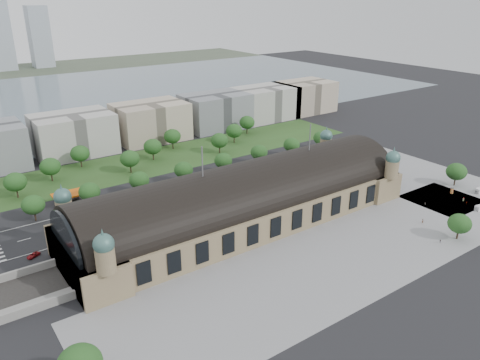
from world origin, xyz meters
TOP-DOWN VIEW (x-y plane):
  - ground at (0.00, 0.00)m, footprint 900.00×900.00m
  - station at (0.00, 0.00)m, footprint 150.00×48.40m
  - plaza_south at (10.00, -44.00)m, footprint 190.00×48.00m
  - plaza_east at (103.00, 0.00)m, footprint 56.00×100.00m
  - road_slab at (-20.00, 38.00)m, footprint 260.00×26.00m
  - grass_belt at (-15.00, 93.00)m, footprint 300.00×45.00m
  - petrol_station at (-53.91, 65.28)m, footprint 14.00×13.00m
  - lake at (0.00, 298.00)m, footprint 700.00×320.00m
  - far_shore at (0.00, 498.00)m, footprint 700.00×120.00m
  - far_tower_mid at (0.00, 508.00)m, footprint 24.00×24.00m
  - far_tower_right at (45.00, 508.00)m, footprint 24.00×24.00m
  - office_3 at (-30.00, 133.00)m, footprint 45.00×32.00m
  - office_4 at (20.00, 133.00)m, footprint 45.00×32.00m
  - office_5 at (70.00, 133.00)m, footprint 45.00×32.00m
  - office_6 at (115.00, 133.00)m, footprint 45.00×32.00m
  - office_7 at (155.00, 133.00)m, footprint 45.00×32.00m
  - tree_row_2 at (-72.00, 53.00)m, footprint 9.60×9.60m
  - tree_row_3 at (-48.00, 53.00)m, footprint 9.60×9.60m
  - tree_row_4 at (-24.00, 53.00)m, footprint 9.60×9.60m
  - tree_row_5 at (0.00, 53.00)m, footprint 9.60×9.60m
  - tree_row_6 at (24.00, 53.00)m, footprint 9.60×9.60m
  - tree_row_7 at (48.00, 53.00)m, footprint 9.60×9.60m
  - tree_row_8 at (72.00, 53.00)m, footprint 9.60×9.60m
  - tree_row_9 at (96.00, 53.00)m, footprint 9.60×9.60m
  - tree_belt_3 at (-73.00, 83.00)m, footprint 10.40×10.40m
  - tree_belt_4 at (-54.00, 95.00)m, footprint 10.40×10.40m
  - tree_belt_5 at (-35.00, 107.00)m, footprint 10.40×10.40m
  - tree_belt_6 at (-16.00, 83.00)m, footprint 10.40×10.40m
  - tree_belt_7 at (3.00, 95.00)m, footprint 10.40×10.40m
  - tree_belt_8 at (22.00, 107.00)m, footprint 10.40×10.40m
  - tree_belt_9 at (41.00, 83.00)m, footprint 10.40×10.40m
  - tree_belt_10 at (60.00, 95.00)m, footprint 10.40×10.40m
  - tree_belt_11 at (79.00, 107.00)m, footprint 10.40×10.40m
  - tree_plaza_ne at (110.00, -28.00)m, footprint 10.00×10.00m
  - tree_plaza_s at (60.00, -60.00)m, footprint 9.00×9.00m
  - traffic_car_2 at (-50.94, 30.64)m, footprint 5.96×3.19m
  - traffic_car_4 at (-8.65, 35.29)m, footprint 3.74×1.53m
  - traffic_car_5 at (41.68, 41.93)m, footprint 3.99×1.39m
  - traffic_car_6 at (58.96, 33.75)m, footprint 5.92×2.94m
  - parked_car_0 at (-52.90, 25.00)m, footprint 4.67×4.01m
  - parked_car_1 at (-80.00, 22.55)m, footprint 5.58×4.54m
  - parked_car_2 at (-68.42, 25.00)m, footprint 4.74×3.67m
  - parked_car_3 at (-43.99, 22.21)m, footprint 4.75×3.18m
  - parked_car_4 at (-43.75, 25.00)m, footprint 4.30×3.24m
  - parked_car_5 at (-27.05, 24.65)m, footprint 5.38×4.08m
  - parked_car_6 at (-24.08, 25.00)m, footprint 5.00×4.55m
  - bus_west at (-6.30, 27.00)m, footprint 11.35×3.05m
  - bus_mid at (0.68, 27.00)m, footprint 11.76×3.09m
  - bus_east at (36.96, 27.00)m, footprint 12.27×3.27m
  - van_south at (92.67, -51.15)m, footprint 5.84×2.96m
  - advertising_column at (99.57, -33.08)m, footprint 1.62×1.62m
  - pedestrian_1 at (60.78, -43.95)m, footprint 0.81×0.86m
  - pedestrian_2 at (77.37, -33.73)m, footprint 0.81×0.89m
  - pedestrian_3 at (93.62, -44.23)m, footprint 1.02×0.55m
  - pedestrian_4 at (51.46, -58.15)m, footprint 1.06×0.91m
  - pedestrian_5 at (96.07, -41.24)m, footprint 0.65×0.96m

SIDE VIEW (x-z plane):
  - ground at x=0.00m, z-range 0.00..0.00m
  - plaza_south at x=10.00m, z-range -0.06..0.06m
  - plaza_east at x=103.00m, z-range -0.06..0.06m
  - road_slab at x=-20.00m, z-range -0.05..0.05m
  - grass_belt at x=-15.00m, z-range -0.05..0.05m
  - lake at x=0.00m, z-range -0.04..0.04m
  - far_shore at x=0.00m, z-range -0.07..0.07m
  - traffic_car_4 at x=-8.65m, z-range 0.00..1.27m
  - parked_car_2 at x=-68.42m, z-range 0.00..1.28m
  - traffic_car_5 at x=41.68m, z-range 0.00..1.31m
  - parked_car_4 at x=-43.75m, z-range 0.00..1.36m
  - parked_car_5 at x=-27.05m, z-range 0.00..1.36m
  - parked_car_6 at x=-24.08m, z-range 0.00..1.40m
  - parked_car_1 at x=-80.00m, z-range 0.00..1.41m
  - parked_car_3 at x=-43.99m, z-range 0.00..1.50m
  - parked_car_0 at x=-52.90m, z-range 0.00..1.52m
  - pedestrian_4 at x=51.46m, z-range 0.00..1.53m
  - pedestrian_2 at x=77.37m, z-range 0.00..1.59m
  - traffic_car_2 at x=-50.94m, z-range 0.00..1.59m
  - traffic_car_6 at x=58.96m, z-range 0.00..1.61m
  - pedestrian_3 at x=93.62m, z-range 0.00..1.69m
  - pedestrian_5 at x=96.07m, z-range 0.00..1.83m
  - pedestrian_1 at x=60.78m, z-range 0.00..1.97m
  - van_south at x=92.67m, z-range -0.05..2.37m
  - bus_west at x=-6.30m, z-range 0.00..3.14m
  - advertising_column at x=99.57m, z-range 0.06..3.13m
  - bus_mid at x=0.68m, z-range 0.00..3.25m
  - bus_east at x=36.96m, z-range 0.00..3.39m
  - petrol_station at x=-53.91m, z-range 0.42..5.47m
  - tree_plaza_s at x=60.00m, z-range 1.48..12.13m
  - tree_row_2 at x=-72.00m, z-range 1.67..13.19m
  - tree_row_3 at x=-48.00m, z-range 1.67..13.19m
  - tree_row_4 at x=-24.00m, z-range 1.67..13.19m
  - tree_row_5 at x=0.00m, z-range 1.67..13.19m
  - tree_row_6 at x=24.00m, z-range 1.67..13.19m
  - tree_row_7 at x=48.00m, z-range 1.67..13.19m
  - tree_row_8 at x=72.00m, z-range 1.67..13.19m
  - tree_row_9 at x=96.00m, z-range 1.67..13.19m
  - tree_plaza_ne at x=110.00m, z-range 1.58..13.27m
  - tree_belt_3 at x=-73.00m, z-range 1.81..14.29m
  - tree_belt_4 at x=-54.00m, z-range 1.81..14.29m
  - tree_belt_5 at x=-35.00m, z-range 1.81..14.29m
  - tree_belt_6 at x=-16.00m, z-range 1.81..14.29m
  - tree_belt_7 at x=3.00m, z-range 1.81..14.29m
  - tree_belt_8 at x=22.00m, z-range 1.81..14.29m
  - tree_belt_9 at x=41.00m, z-range 1.81..14.29m
  - tree_belt_10 at x=60.00m, z-range 1.81..14.29m
  - tree_belt_11 at x=79.00m, z-range 1.81..14.29m
  - station at x=0.00m, z-range -11.87..32.43m
  - office_3 at x=-30.00m, z-range 0.00..24.00m
  - office_4 at x=20.00m, z-range 0.00..24.00m
  - office_5 at x=70.00m, z-range 0.00..24.00m
  - office_6 at x=115.00m, z-range 0.00..24.00m
  - office_7 at x=155.00m, z-range 0.00..24.00m
  - far_tower_right at x=45.00m, z-range 0.00..75.00m
  - far_tower_mid at x=0.00m, z-range 0.00..85.00m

